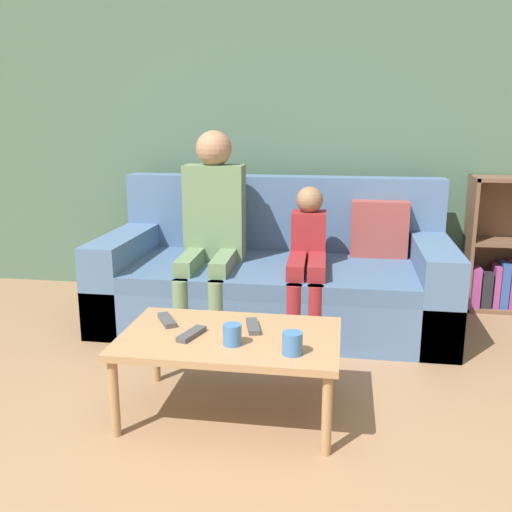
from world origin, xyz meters
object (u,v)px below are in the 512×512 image
person_child (308,254)px  person_adult (212,217)px  cup_near (292,343)px  tv_remote_2 (167,320)px  tv_remote_0 (253,326)px  tv_remote_1 (191,334)px  cup_far (232,335)px  couch (276,278)px  coffee_table (230,343)px

person_child → person_adult: bearing=170.1°
cup_near → tv_remote_2: size_ratio=0.52×
tv_remote_0 → tv_remote_2: same height
person_adult → tv_remote_2: (0.03, -1.03, -0.30)m
tv_remote_1 → tv_remote_2: size_ratio=1.03×
cup_far → tv_remote_0: 0.20m
person_adult → cup_near: person_adult is taller
tv_remote_0 → person_child: bearing=65.2°
person_child → couch: bearing=137.4°
coffee_table → tv_remote_1: size_ratio=5.29×
person_adult → cup_far: person_adult is taller
coffee_table → cup_near: (0.28, -0.16, 0.08)m
couch → tv_remote_0: (0.04, -1.14, 0.10)m
person_child → cup_far: (-0.22, -1.16, -0.07)m
person_adult → tv_remote_0: bearing=-70.0°
person_child → tv_remote_0: 0.98m
couch → cup_far: couch is taller
coffee_table → person_adult: person_adult is taller
tv_remote_0 → person_adult: bearing=97.3°
tv_remote_0 → tv_remote_1: bearing=-166.4°
coffee_table → tv_remote_2: bearing=161.6°
person_adult → tv_remote_0: size_ratio=6.76×
tv_remote_0 → couch: bearing=77.1°
tv_remote_2 → person_child: bearing=28.3°
couch → cup_far: bearing=-90.7°
person_adult → cup_near: (0.62, -1.29, -0.26)m
couch → cup_near: size_ratio=23.82×
person_child → tv_remote_0: size_ratio=4.88×
person_adult → person_child: (0.59, -0.08, -0.19)m
cup_far → tv_remote_1: cup_far is taller
coffee_table → cup_far: 0.14m
couch → cup_near: couch is taller
person_child → cup_far: 1.18m
cup_far → tv_remote_1: (-0.19, 0.06, -0.03)m
coffee_table → tv_remote_2: size_ratio=5.47×
person_adult → tv_remote_2: size_ratio=6.99×
tv_remote_1 → tv_remote_0: bearing=45.0°
coffee_table → tv_remote_1: tv_remote_1 is taller
person_adult → person_child: size_ratio=1.38×
person_adult → tv_remote_0: 1.17m
cup_near → cup_far: cup_near is taller
coffee_table → tv_remote_0: size_ratio=5.29×
person_child → cup_far: person_child is taller
tv_remote_1 → tv_remote_2: same height
couch → tv_remote_1: 1.29m
coffee_table → person_child: 1.09m
cup_near → tv_remote_1: (-0.44, 0.12, -0.03)m
cup_far → tv_remote_1: bearing=162.0°
person_child → cup_near: size_ratio=9.63×
couch → cup_near: (0.23, -1.39, 0.13)m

